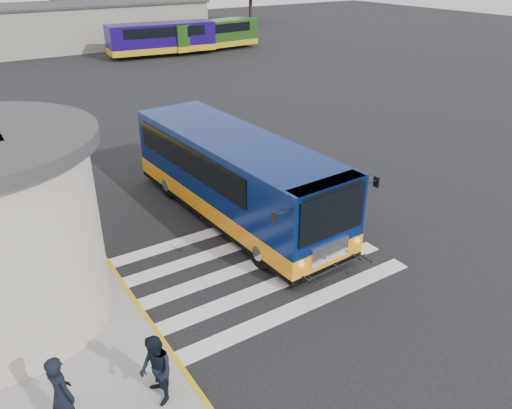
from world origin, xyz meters
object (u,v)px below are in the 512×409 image
far_bus_a (161,38)px  pedestrian_b (156,370)px  transit_bus (235,180)px  bollard (155,363)px  far_bus_b (213,34)px  pedestrian_a (61,394)px

far_bus_a → pedestrian_b: bearing=162.2°
pedestrian_b → transit_bus: bearing=140.2°
bollard → far_bus_a: 40.21m
pedestrian_b → far_bus_b: (21.70, 37.30, 0.59)m
pedestrian_b → pedestrian_a: bearing=-97.9°
transit_bus → pedestrian_b: 8.56m
pedestrian_a → far_bus_b: 43.80m
transit_bus → far_bus_a: bearing=68.3°
transit_bus → pedestrian_b: (-5.70, -6.37, -0.46)m
pedestrian_b → bollard: pedestrian_b is taller
bollard → far_bus_b: far_bus_b is taller
far_bus_a → far_bus_b: (5.36, 0.02, -0.08)m
transit_bus → far_bus_b: (16.00, 30.93, 0.13)m
pedestrian_a → bollard: bearing=-107.5°
transit_bus → pedestrian_b: bearing=-134.5°
bollard → far_bus_b: size_ratio=0.11×
pedestrian_a → pedestrian_b: (1.76, -0.31, -0.10)m
pedestrian_a → far_bus_b: size_ratio=0.19×
bollard → far_bus_a: size_ratio=0.10×
pedestrian_a → bollard: 1.97m
pedestrian_b → far_bus_a: far_bus_a is taller
far_bus_b → far_bus_a: bearing=84.8°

